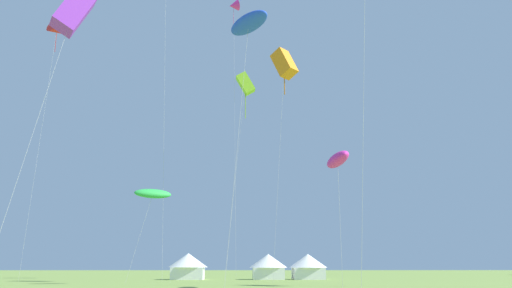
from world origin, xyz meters
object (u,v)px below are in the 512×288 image
object	(u,v)px
kite_purple_box	(74,11)
festival_tent_left	(188,265)
kite_blue_parafoil	(249,23)
festival_tent_center	(268,265)
kite_orange_box	(284,64)
festival_tent_right	(308,265)
kite_red_delta	(57,30)
kite_magenta_parafoil	(338,160)
kite_lime_box	(246,84)
kite_magenta_delta	(234,6)
kite_green_parafoil	(153,194)

from	to	relation	value
kite_purple_box	festival_tent_left	world-z (taller)	kite_purple_box
kite_blue_parafoil	kite_purple_box	size ratio (longest dim) A/B	0.99
kite_purple_box	festival_tent_center	distance (m)	38.39
kite_orange_box	kite_blue_parafoil	bearing A→B (deg)	-101.95
festival_tent_right	festival_tent_center	bearing A→B (deg)	180.00
kite_red_delta	kite_purple_box	bearing A→B (deg)	-68.20
kite_magenta_parafoil	festival_tent_center	world-z (taller)	kite_magenta_parafoil
kite_lime_box	kite_orange_box	size ratio (longest dim) A/B	1.12
kite_blue_parafoil	kite_magenta_delta	bearing A→B (deg)	92.34
festival_tent_left	festival_tent_right	world-z (taller)	festival_tent_left
kite_green_parafoil	kite_magenta_parafoil	bearing A→B (deg)	-34.29
kite_magenta_delta	festival_tent_left	size ratio (longest dim) A/B	8.02
kite_green_parafoil	kite_purple_box	bearing A→B (deg)	-97.50
kite_magenta_parafoil	festival_tent_right	xyz separation A→B (m)	(1.16, 25.75, -7.12)
kite_magenta_parafoil	kite_magenta_delta	bearing A→B (deg)	105.27
kite_lime_box	festival_tent_left	bearing A→B (deg)	-162.78
kite_green_parafoil	kite_orange_box	bearing A→B (deg)	18.33
kite_magenta_delta	kite_orange_box	bearing A→B (deg)	-69.90
festival_tent_left	festival_tent_center	bearing A→B (deg)	0.00
kite_lime_box	festival_tent_left	distance (m)	23.47
kite_red_delta	festival_tent_right	world-z (taller)	kite_red_delta
kite_magenta_parafoil	kite_green_parafoil	size ratio (longest dim) A/B	1.15
kite_blue_parafoil	kite_red_delta	world-z (taller)	kite_red_delta
kite_orange_box	festival_tent_left	size ratio (longest dim) A/B	5.09
festival_tent_center	kite_magenta_parafoil	bearing A→B (deg)	-82.47
kite_orange_box	festival_tent_center	distance (m)	23.10
kite_lime_box	kite_blue_parafoil	size ratio (longest dim) A/B	1.50
kite_magenta_parafoil	festival_tent_right	distance (m)	26.74
kite_blue_parafoil	festival_tent_center	size ratio (longest dim) A/B	3.91
festival_tent_left	kite_red_delta	bearing A→B (deg)	-170.75
kite_red_delta	festival_tent_left	size ratio (longest dim) A/B	6.71
festival_tent_right	festival_tent_left	bearing A→B (deg)	-180.00
kite_magenta_delta	festival_tent_right	world-z (taller)	kite_magenta_delta
kite_blue_parafoil	festival_tent_center	world-z (taller)	kite_blue_parafoil
kite_magenta_parafoil	festival_tent_left	xyz separation A→B (m)	(-12.52, 25.75, -7.07)
kite_orange_box	festival_tent_center	bearing A→B (deg)	94.82
festival_tent_left	kite_magenta_parafoil	bearing A→B (deg)	-64.07
kite_blue_parafoil	kite_green_parafoil	xyz separation A→B (m)	(-7.93, 14.68, -8.88)
kite_purple_box	kite_orange_box	world-z (taller)	kite_orange_box
kite_green_parafoil	festival_tent_center	bearing A→B (deg)	55.92
kite_green_parafoil	festival_tent_center	world-z (taller)	kite_green_parafoil
festival_tent_center	festival_tent_right	distance (m)	4.56
kite_blue_parafoil	festival_tent_right	size ratio (longest dim) A/B	3.91
kite_magenta_parafoil	kite_orange_box	bearing A→B (deg)	99.90
kite_magenta_parafoil	festival_tent_right	size ratio (longest dim) A/B	2.15
kite_green_parafoil	festival_tent_left	world-z (taller)	kite_green_parafoil
kite_lime_box	kite_blue_parafoil	world-z (taller)	kite_lime_box
kite_red_delta	festival_tent_right	xyz separation A→B (m)	(29.86, 2.63, -27.43)
kite_magenta_delta	kite_green_parafoil	world-z (taller)	kite_magenta_delta
kite_magenta_delta	kite_orange_box	xyz separation A→B (m)	(5.29, -14.45, -13.89)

